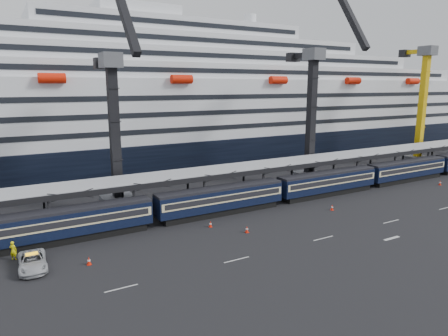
# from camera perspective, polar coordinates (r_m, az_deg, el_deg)

# --- Properties ---
(ground) EXTENTS (260.00, 260.00, 0.00)m
(ground) POSITION_cam_1_polar(r_m,az_deg,el_deg) (53.19, 12.61, -7.99)
(ground) COLOR black
(ground) RESTS_ON ground
(lane_markings) EXTENTS (111.00, 4.27, 0.02)m
(lane_markings) POSITION_cam_1_polar(r_m,az_deg,el_deg) (55.63, 22.59, -7.74)
(lane_markings) COLOR beige
(lane_markings) RESTS_ON ground
(train) EXTENTS (133.05, 3.00, 4.05)m
(train) POSITION_cam_1_polar(r_m,az_deg,el_deg) (57.41, 2.52, -3.94)
(train) COLOR black
(train) RESTS_ON ground
(canopy) EXTENTS (130.00, 6.25, 5.53)m
(canopy) POSITION_cam_1_polar(r_m,az_deg,el_deg) (62.43, 4.21, 0.19)
(canopy) COLOR #9FA2A7
(canopy) RESTS_ON ground
(cruise_ship) EXTENTS (214.09, 28.84, 34.00)m
(cruise_ship) POSITION_cam_1_polar(r_m,az_deg,el_deg) (89.28, -7.91, 8.17)
(cruise_ship) COLOR black
(cruise_ship) RESTS_ON ground
(crane_dark_near) EXTENTS (4.50, 17.75, 35.08)m
(crane_dark_near) POSITION_cam_1_polar(r_m,az_deg,el_deg) (57.44, -15.29, 5.55)
(crane_dark_near) COLOR #4A4C52
(crane_dark_near) RESTS_ON ground
(crane_dark_mid) EXTENTS (4.50, 18.24, 39.64)m
(crane_dark_mid) POSITION_cam_1_polar(r_m,az_deg,el_deg) (73.40, 12.60, 8.05)
(crane_dark_mid) COLOR #4A4C52
(crane_dark_mid) RESTS_ON ground
(crane_yellow_near) EXTENTS (4.50, 20.12, 40.16)m
(crane_yellow_near) POSITION_cam_1_polar(r_m,az_deg,el_deg) (99.04, 26.77, 8.48)
(crane_yellow_near) COLOR #4A4C52
(crane_yellow_near) RESTS_ON ground
(pickup_truck) EXTENTS (2.75, 5.60, 1.53)m
(pickup_truck) POSITION_cam_1_polar(r_m,az_deg,el_deg) (44.25, -25.69, -11.97)
(pickup_truck) COLOR #B0B3B8
(pickup_truck) RESTS_ON ground
(worker) EXTENTS (0.88, 0.82, 2.02)m
(worker) POSITION_cam_1_polar(r_m,az_deg,el_deg) (47.24, -27.90, -10.37)
(worker) COLOR yellow
(worker) RESTS_ON ground
(traffic_cone_b) EXTENTS (0.43, 0.43, 0.86)m
(traffic_cone_b) POSITION_cam_1_polar(r_m,az_deg,el_deg) (43.29, -18.74, -12.43)
(traffic_cone_b) COLOR red
(traffic_cone_b) RESTS_ON ground
(traffic_cone_c) EXTENTS (0.42, 0.42, 0.84)m
(traffic_cone_c) POSITION_cam_1_polar(r_m,az_deg,el_deg) (49.47, 3.29, -8.73)
(traffic_cone_c) COLOR red
(traffic_cone_c) RESTS_ON ground
(traffic_cone_d) EXTENTS (0.41, 0.41, 0.81)m
(traffic_cone_d) POSITION_cam_1_polar(r_m,az_deg,el_deg) (51.24, -1.95, -8.00)
(traffic_cone_d) COLOR red
(traffic_cone_d) RESTS_ON ground
(traffic_cone_e) EXTENTS (0.43, 0.43, 0.86)m
(traffic_cone_e) POSITION_cam_1_polar(r_m,az_deg,el_deg) (59.93, 15.18, -5.44)
(traffic_cone_e) COLOR red
(traffic_cone_e) RESTS_ON ground
(traffic_cone_f) EXTENTS (0.43, 0.43, 0.86)m
(traffic_cone_f) POSITION_cam_1_polar(r_m,az_deg,el_deg) (82.16, 28.48, -1.86)
(traffic_cone_f) COLOR red
(traffic_cone_f) RESTS_ON ground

